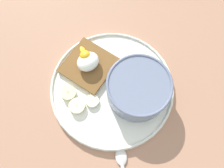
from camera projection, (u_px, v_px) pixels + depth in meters
The scene contains 8 objects.
ground_plane at pixel (112, 90), 51.61cm from camera, with size 120.00×120.00×2.00cm, color #A4745A.
plate at pixel (112, 87), 49.91cm from camera, with size 28.24×28.24×1.60cm.
oatmeal_bowl at pixel (138, 89), 46.34cm from camera, with size 13.64×13.64×6.19cm.
toast_slice at pixel (89, 65), 50.77cm from camera, with size 13.28×13.28×1.22cm.
poached_egg at pixel (87, 60), 48.76cm from camera, with size 5.16×7.16×3.67cm.
banana_slice_front at pixel (92, 101), 48.06cm from camera, with size 3.57×3.50×1.20cm.
banana_slice_left at pixel (77, 106), 47.52cm from camera, with size 4.02×3.95×1.48cm.
banana_slice_back at pixel (68, 93), 48.44cm from camera, with size 4.72×4.75×1.71cm.
Camera 1 is at (-10.00, -12.51, 50.08)cm, focal length 35.00 mm.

